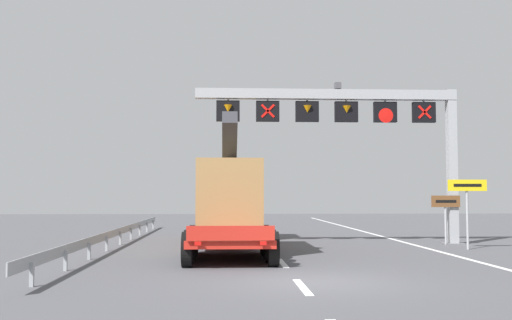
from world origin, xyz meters
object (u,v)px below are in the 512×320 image
Objects in this scene: overhead_lane_gantry at (356,118)px; exit_sign_yellow at (467,196)px; heavy_haul_truck_red at (229,201)px; tourist_info_sign_brown at (446,208)px.

overhead_lane_gantry is 4.20× the size of exit_sign_yellow.
overhead_lane_gantry is 6.86m from heavy_haul_truck_red.
exit_sign_yellow is at bearing -86.68° from tourist_info_sign_brown.
exit_sign_yellow is 2.21m from tourist_info_sign_brown.
tourist_info_sign_brown is (9.72, 0.24, -0.33)m from heavy_haul_truck_red.
tourist_info_sign_brown is at bearing 1.41° from heavy_haul_truck_red.
tourist_info_sign_brown is (-0.12, 2.14, -0.53)m from exit_sign_yellow.
exit_sign_yellow reaches higher than tourist_info_sign_brown.
heavy_haul_truck_red is 4.88× the size of exit_sign_yellow.
overhead_lane_gantry reaches higher than tourist_info_sign_brown.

